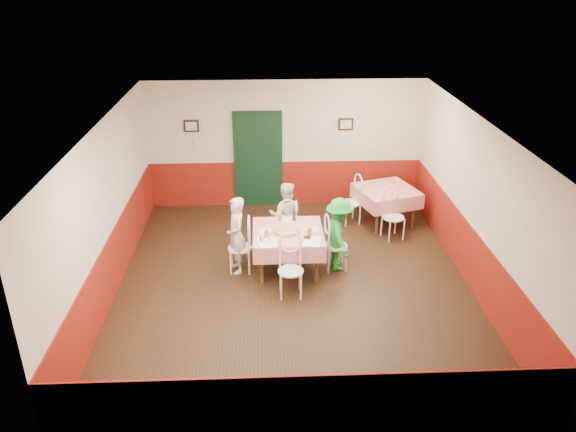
{
  "coord_description": "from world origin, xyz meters",
  "views": [
    {
      "loc": [
        -0.46,
        -8.24,
        5.09
      ],
      "look_at": [
        -0.07,
        0.52,
        1.05
      ],
      "focal_mm": 35.0,
      "sensor_mm": 36.0,
      "label": 1
    }
  ],
  "objects_px": {
    "chair_second_b": "(393,217)",
    "wallet": "(307,237)",
    "chair_second_a": "(350,203)",
    "diner_left": "(236,235)",
    "glass_b": "(309,232)",
    "main_table": "(288,251)",
    "chair_left": "(240,248)",
    "beer_bottle": "(294,215)",
    "diner_right": "(339,234)",
    "glass_c": "(280,218)",
    "glass_a": "(267,234)",
    "diner_far": "(286,215)",
    "chair_far": "(286,226)",
    "chair_right": "(336,246)",
    "second_table": "(385,206)",
    "chair_near": "(291,271)",
    "pizza": "(287,231)"
  },
  "relations": [
    {
      "from": "main_table",
      "to": "diner_left",
      "type": "height_order",
      "value": "diner_left"
    },
    {
      "from": "chair_left",
      "to": "glass_a",
      "type": "height_order",
      "value": "chair_left"
    },
    {
      "from": "second_table",
      "to": "chair_right",
      "type": "height_order",
      "value": "chair_right"
    },
    {
      "from": "main_table",
      "to": "glass_a",
      "type": "distance_m",
      "value": 0.63
    },
    {
      "from": "chair_second_a",
      "to": "glass_a",
      "type": "bearing_deg",
      "value": -57.48
    },
    {
      "from": "chair_second_b",
      "to": "chair_second_a",
      "type": "bearing_deg",
      "value": 117.22
    },
    {
      "from": "chair_right",
      "to": "glass_a",
      "type": "bearing_deg",
      "value": 93.69
    },
    {
      "from": "pizza",
      "to": "diner_far",
      "type": "relative_size",
      "value": 0.33
    },
    {
      "from": "chair_near",
      "to": "main_table",
      "type": "bearing_deg",
      "value": 90.32
    },
    {
      "from": "chair_second_b",
      "to": "second_table",
      "type": "bearing_deg",
      "value": 72.22
    },
    {
      "from": "chair_far",
      "to": "glass_a",
      "type": "distance_m",
      "value": 1.2
    },
    {
      "from": "glass_c",
      "to": "beer_bottle",
      "type": "xyz_separation_m",
      "value": [
        0.25,
        0.0,
        0.05
      ]
    },
    {
      "from": "second_table",
      "to": "chair_near",
      "type": "relative_size",
      "value": 1.24
    },
    {
      "from": "main_table",
      "to": "chair_far",
      "type": "relative_size",
      "value": 1.36
    },
    {
      "from": "main_table",
      "to": "diner_left",
      "type": "bearing_deg",
      "value": -179.62
    },
    {
      "from": "chair_second_a",
      "to": "diner_left",
      "type": "distance_m",
      "value": 2.98
    },
    {
      "from": "chair_far",
      "to": "diner_far",
      "type": "height_order",
      "value": "diner_far"
    },
    {
      "from": "glass_b",
      "to": "diner_far",
      "type": "xyz_separation_m",
      "value": [
        -0.37,
        1.1,
        -0.18
      ]
    },
    {
      "from": "glass_b",
      "to": "wallet",
      "type": "bearing_deg",
      "value": -116.77
    },
    {
      "from": "chair_second_a",
      "to": "diner_right",
      "type": "relative_size",
      "value": 0.67
    },
    {
      "from": "glass_b",
      "to": "diner_left",
      "type": "xyz_separation_m",
      "value": [
        -1.26,
        0.19,
        -0.14
      ]
    },
    {
      "from": "main_table",
      "to": "chair_second_a",
      "type": "height_order",
      "value": "chair_second_a"
    },
    {
      "from": "main_table",
      "to": "wallet",
      "type": "relative_size",
      "value": 11.09
    },
    {
      "from": "glass_a",
      "to": "diner_right",
      "type": "distance_m",
      "value": 1.3
    },
    {
      "from": "main_table",
      "to": "diner_right",
      "type": "height_order",
      "value": "diner_right"
    },
    {
      "from": "chair_second_b",
      "to": "wallet",
      "type": "relative_size",
      "value": 8.18
    },
    {
      "from": "chair_left",
      "to": "glass_b",
      "type": "xyz_separation_m",
      "value": [
        1.21,
        -0.19,
        0.39
      ]
    },
    {
      "from": "chair_near",
      "to": "chair_second_a",
      "type": "distance_m",
      "value": 3.07
    },
    {
      "from": "main_table",
      "to": "wallet",
      "type": "height_order",
      "value": "wallet"
    },
    {
      "from": "glass_a",
      "to": "glass_b",
      "type": "bearing_deg",
      "value": 2.14
    },
    {
      "from": "beer_bottle",
      "to": "main_table",
      "type": "bearing_deg",
      "value": -107.15
    },
    {
      "from": "chair_far",
      "to": "chair_right",
      "type": "bearing_deg",
      "value": 127.45
    },
    {
      "from": "diner_far",
      "to": "chair_left",
      "type": "bearing_deg",
      "value": 50.15
    },
    {
      "from": "beer_bottle",
      "to": "wallet",
      "type": "xyz_separation_m",
      "value": [
        0.19,
        -0.69,
        -0.1
      ]
    },
    {
      "from": "chair_right",
      "to": "chair_second_a",
      "type": "distance_m",
      "value": 1.96
    },
    {
      "from": "chair_right",
      "to": "second_table",
      "type": "bearing_deg",
      "value": -41.06
    },
    {
      "from": "chair_left",
      "to": "beer_bottle",
      "type": "bearing_deg",
      "value": 114.3
    },
    {
      "from": "diner_far",
      "to": "wallet",
      "type": "bearing_deg",
      "value": 108.49
    },
    {
      "from": "chair_second_b",
      "to": "pizza",
      "type": "relative_size",
      "value": 2.08
    },
    {
      "from": "chair_left",
      "to": "diner_right",
      "type": "xyz_separation_m",
      "value": [
        1.75,
        0.01,
        0.22
      ]
    },
    {
      "from": "beer_bottle",
      "to": "glass_a",
      "type": "bearing_deg",
      "value": -128.33
    },
    {
      "from": "chair_right",
      "to": "chair_second_a",
      "type": "relative_size",
      "value": 1.0
    },
    {
      "from": "chair_near",
      "to": "wallet",
      "type": "height_order",
      "value": "chair_near"
    },
    {
      "from": "wallet",
      "to": "diner_right",
      "type": "xyz_separation_m",
      "value": [
        0.58,
        0.28,
        -0.1
      ]
    },
    {
      "from": "diner_right",
      "to": "diner_far",
      "type": "bearing_deg",
      "value": 36.79
    },
    {
      "from": "main_table",
      "to": "chair_right",
      "type": "xyz_separation_m",
      "value": [
        0.85,
        0.01,
        0.08
      ]
    },
    {
      "from": "beer_bottle",
      "to": "diner_left",
      "type": "xyz_separation_m",
      "value": [
        -1.03,
        -0.42,
        -0.18
      ]
    },
    {
      "from": "beer_bottle",
      "to": "diner_right",
      "type": "bearing_deg",
      "value": -27.73
    },
    {
      "from": "chair_far",
      "to": "wallet",
      "type": "relative_size",
      "value": 8.18
    },
    {
      "from": "pizza",
      "to": "glass_c",
      "type": "height_order",
      "value": "glass_c"
    }
  ]
}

